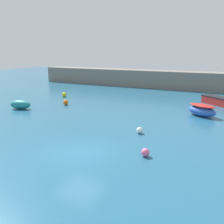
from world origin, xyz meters
TOP-DOWN VIEW (x-y plane):
  - ground_plane at (0.00, 0.00)m, footprint 120.00×120.00m
  - harbor_breakwater at (0.00, 27.86)m, footprint 51.02×3.43m
  - rowboat_with_red_cover at (4.93, 11.95)m, footprint 3.07×2.50m
  - dinghy_near_pier at (-11.70, 6.43)m, footprint 2.36×1.57m
  - mooring_buoy_yellow at (-12.08, 13.93)m, footprint 0.59×0.59m
  - mooring_buoy_white at (1.80, 4.74)m, footprint 0.45×0.45m
  - mooring_buoy_pink at (3.54, 1.18)m, footprint 0.46×0.46m
  - mooring_buoy_orange at (-8.88, 10.11)m, footprint 0.55×0.55m

SIDE VIEW (x-z plane):
  - ground_plane at x=0.00m, z-range -0.20..0.00m
  - mooring_buoy_white at x=1.80m, z-range 0.00..0.45m
  - mooring_buoy_pink at x=3.54m, z-range 0.00..0.46m
  - mooring_buoy_orange at x=-8.88m, z-range 0.00..0.55m
  - mooring_buoy_yellow at x=-12.08m, z-range 0.00..0.59m
  - dinghy_near_pier at x=-11.70m, z-range 0.00..0.88m
  - rowboat_with_red_cover at x=4.93m, z-range 0.00..1.07m
  - harbor_breakwater at x=0.00m, z-range 0.00..2.69m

